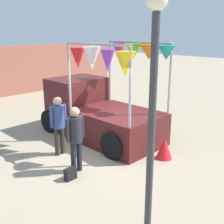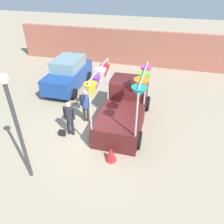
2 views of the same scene
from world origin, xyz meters
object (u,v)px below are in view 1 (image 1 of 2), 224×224
street_lamp (153,86)px  folded_kite_bundle_crimson (164,148)px  handbag (70,174)px  person_customer (75,134)px  person_vendor (58,120)px  vendor_truck (97,108)px

street_lamp → folded_kite_bundle_crimson: size_ratio=6.61×
handbag → folded_kite_bundle_crimson: (2.51, -0.92, 0.16)m
person_customer → folded_kite_bundle_crimson: (2.16, -1.12, -0.70)m
person_customer → person_vendor: person_vendor is taller
person_vendor → person_customer: bearing=-105.1°
street_lamp → folded_kite_bundle_crimson: bearing=29.0°
person_customer → folded_kite_bundle_crimson: size_ratio=2.77×
handbag → street_lamp: bearing=-92.6°
person_vendor → street_lamp: (-0.77, -3.71, 1.58)m
folded_kite_bundle_crimson → street_lamp: bearing=-151.0°
folded_kite_bundle_crimson → handbag: bearing=159.9°
street_lamp → person_customer: bearing=79.9°
person_customer → vendor_truck: bearing=36.4°
handbag → street_lamp: (-0.11, -2.37, 2.44)m
street_lamp → folded_kite_bundle_crimson: 3.76m
person_vendor → street_lamp: street_lamp is taller
vendor_truck → folded_kite_bundle_crimson: bearing=-89.0°
vendor_truck → handbag: bearing=-144.5°
person_vendor → handbag: 1.73m
person_customer → folded_kite_bundle_crimson: person_customer is taller
person_customer → person_vendor: bearing=74.9°
vendor_truck → street_lamp: 5.13m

